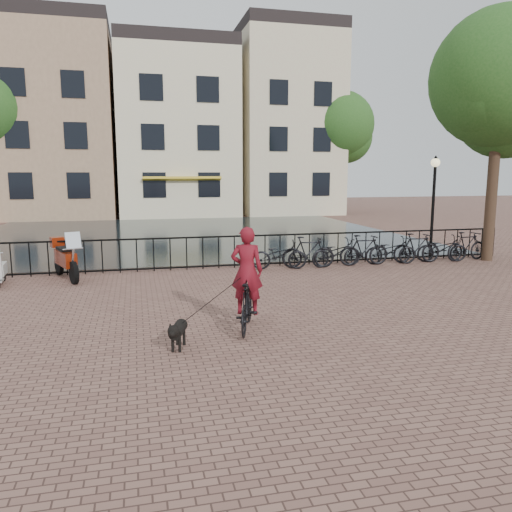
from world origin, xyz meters
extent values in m
plane|color=brown|center=(0.00, 0.00, 0.00)|extent=(100.00, 100.00, 0.00)
plane|color=black|center=(0.00, 17.30, 0.00)|extent=(20.00, 20.00, 0.00)
cube|color=black|center=(0.00, 8.00, 1.00)|extent=(20.00, 0.05, 0.05)
cube|color=black|center=(0.00, 8.00, 0.08)|extent=(20.00, 0.05, 0.05)
cube|color=#916F54|center=(-7.50, 30.00, 6.00)|extent=(7.50, 9.00, 12.00)
cube|color=black|center=(-7.50, 30.00, 12.40)|extent=(7.50, 9.00, 0.80)
cube|color=beige|center=(0.50, 30.00, 5.50)|extent=(8.00, 9.00, 11.00)
cube|color=black|center=(0.50, 30.00, 11.40)|extent=(8.00, 9.00, 0.80)
cube|color=gold|center=(0.50, 25.30, 2.60)|extent=(5.00, 0.60, 0.15)
cube|color=beige|center=(8.50, 30.00, 6.25)|extent=(7.00, 9.00, 12.50)
cube|color=black|center=(8.50, 30.00, 12.90)|extent=(7.00, 9.00, 0.80)
cylinder|color=black|center=(9.20, 7.30, 2.80)|extent=(0.36, 0.36, 5.60)
sphere|color=#1F4E1A|center=(9.20, 7.30, 6.00)|extent=(4.48, 4.48, 4.48)
cylinder|color=black|center=(12.00, 27.00, 2.97)|extent=(0.36, 0.36, 5.95)
sphere|color=#1F4E1A|center=(12.00, 27.00, 6.38)|extent=(4.76, 4.76, 4.76)
cylinder|color=black|center=(7.20, 7.60, 1.60)|extent=(0.10, 0.10, 3.20)
sphere|color=beige|center=(7.20, 7.60, 3.30)|extent=(0.30, 0.30, 0.30)
imported|color=black|center=(-0.49, 1.69, 0.51)|extent=(0.99, 1.76, 1.02)
imported|color=maroon|center=(-0.49, 1.69, 1.32)|extent=(0.84, 0.69, 1.99)
imported|color=black|center=(1.80, 7.40, 0.45)|extent=(1.78, 0.83, 0.90)
imported|color=black|center=(2.75, 7.40, 0.50)|extent=(1.71, 0.69, 1.00)
imported|color=black|center=(3.70, 7.40, 0.45)|extent=(1.77, 0.78, 0.90)
imported|color=black|center=(4.65, 7.40, 0.50)|extent=(1.67, 0.51, 1.00)
imported|color=black|center=(5.60, 7.40, 0.45)|extent=(1.78, 0.80, 0.90)
imported|color=black|center=(6.55, 7.40, 0.50)|extent=(1.68, 0.55, 1.00)
imported|color=black|center=(7.50, 7.40, 0.45)|extent=(1.79, 0.85, 0.90)
imported|color=black|center=(8.45, 7.40, 0.50)|extent=(1.72, 0.73, 1.00)
camera|label=1|loc=(-2.47, -7.26, 2.96)|focal=35.00mm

